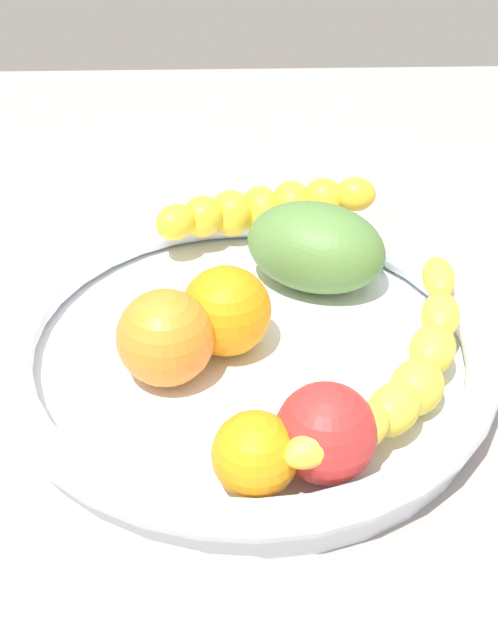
% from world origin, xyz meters
% --- Properties ---
extents(kitchen_counter, '(1.20, 1.20, 0.03)m').
position_xyz_m(kitchen_counter, '(0.00, 0.00, 0.01)').
color(kitchen_counter, '#999290').
rests_on(kitchen_counter, ground).
extents(fruit_bowl, '(0.35, 0.35, 0.04)m').
position_xyz_m(fruit_bowl, '(0.00, 0.00, 0.05)').
color(fruit_bowl, white).
rests_on(fruit_bowl, kitchen_counter).
extents(banana_draped_left, '(0.14, 0.21, 0.05)m').
position_xyz_m(banana_draped_left, '(-0.10, 0.05, 0.07)').
color(banana_draped_left, yellow).
rests_on(banana_draped_left, fruit_bowl).
extents(banana_draped_right, '(0.19, 0.09, 0.05)m').
position_xyz_m(banana_draped_right, '(-0.02, -0.16, 0.08)').
color(banana_draped_right, yellow).
rests_on(banana_draped_right, fruit_bowl).
extents(orange_front, '(0.06, 0.06, 0.06)m').
position_xyz_m(orange_front, '(0.02, -0.01, 0.08)').
color(orange_front, orange).
rests_on(orange_front, fruit_bowl).
extents(orange_mid_left, '(0.05, 0.05, 0.05)m').
position_xyz_m(orange_mid_left, '(-0.00, 0.12, 0.07)').
color(orange_mid_left, orange).
rests_on(orange_mid_left, fruit_bowl).
extents(orange_mid_right, '(0.07, 0.07, 0.07)m').
position_xyz_m(orange_mid_right, '(0.06, 0.02, 0.08)').
color(orange_mid_right, orange).
rests_on(orange_mid_right, fruit_bowl).
extents(mango_green, '(0.13, 0.12, 0.07)m').
position_xyz_m(mango_green, '(-0.05, -0.09, 0.08)').
color(mango_green, '#55823E').
rests_on(mango_green, fruit_bowl).
extents(tomato_red, '(0.06, 0.06, 0.06)m').
position_xyz_m(tomato_red, '(-0.04, 0.11, 0.08)').
color(tomato_red, red).
rests_on(tomato_red, fruit_bowl).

